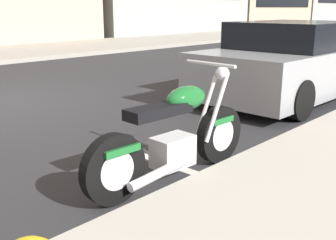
# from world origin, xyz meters

# --- Properties ---
(sidewalk_far_curb) EXTENTS (120.00, 5.00, 0.14)m
(sidewalk_far_curb) POSITION_xyz_m (12.00, 7.26, 0.07)
(sidewalk_far_curb) COLOR gray
(sidewalk_far_curb) RESTS_ON ground
(parking_stall_stripe) EXTENTS (0.12, 2.20, 0.01)m
(parking_stall_stripe) POSITION_xyz_m (0.00, -4.16, 0.00)
(parking_stall_stripe) COLOR silver
(parking_stall_stripe) RESTS_ON ground
(parked_motorcycle) EXTENTS (2.05, 0.62, 1.11)m
(parked_motorcycle) POSITION_xyz_m (-0.25, -4.60, 0.43)
(parked_motorcycle) COLOR black
(parked_motorcycle) RESTS_ON ground
(parked_car_near_corner) EXTENTS (4.16, 2.00, 1.40)m
(parked_car_near_corner) POSITION_xyz_m (4.03, -3.66, 0.67)
(parked_car_near_corner) COLOR gray
(parked_car_near_corner) RESTS_ON ground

